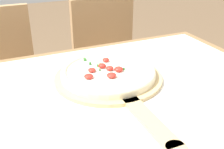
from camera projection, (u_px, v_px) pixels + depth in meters
dining_table at (121, 133)px, 0.87m from camera, size 1.13×0.88×0.76m
towel_cloth at (122, 98)px, 0.82m from camera, size 1.05×0.80×0.00m
pizza_peel at (112, 81)px, 0.89m from camera, size 0.35×0.57×0.01m
pizza at (108, 72)px, 0.91m from camera, size 0.31×0.31×0.03m
chair_left at (1, 84)px, 1.43m from camera, size 0.41×0.41×0.88m
chair_right at (110, 64)px, 1.65m from camera, size 0.41×0.41×0.88m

